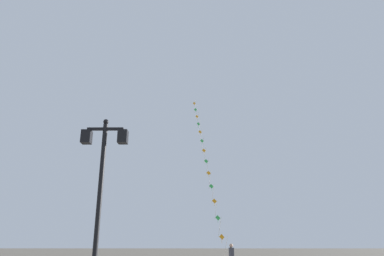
# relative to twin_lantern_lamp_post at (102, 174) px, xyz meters

# --- Properties ---
(twin_lantern_lamp_post) EXTENTS (1.37, 0.28, 5.35)m
(twin_lantern_lamp_post) POSITION_rel_twin_lantern_lamp_post_xyz_m (0.00, 0.00, 0.00)
(twin_lantern_lamp_post) COLOR black
(twin_lantern_lamp_post) RESTS_ON ground_plane
(kite_train) EXTENTS (2.34, 17.11, 18.54)m
(kite_train) POSITION_rel_twin_lantern_lamp_post_xyz_m (3.67, 21.82, 5.84)
(kite_train) COLOR brown
(kite_train) RESTS_ON ground_plane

